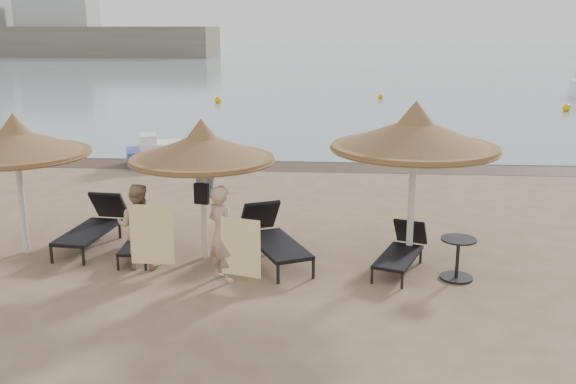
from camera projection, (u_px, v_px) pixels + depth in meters
name	position (u px, v px, depth m)	size (l,w,h in m)	color
ground	(210.00, 286.00, 10.64)	(160.00, 160.00, 0.00)	#91745B
sea	(325.00, 56.00, 87.81)	(200.00, 140.00, 0.03)	gray
wet_sand_strip	(270.00, 166.00, 19.71)	(200.00, 1.60, 0.01)	#453224
far_shore	(139.00, 35.00, 86.90)	(150.00, 54.80, 12.00)	#706850
palapa_left	(15.00, 142.00, 11.69)	(2.68, 2.68, 2.66)	silver
palapa_center	(202.00, 148.00, 11.42)	(2.63, 2.63, 2.60)	silver
palapa_right	(415.00, 135.00, 11.17)	(2.97, 2.97, 2.94)	silver
lounger_far_left	(95.00, 224.00, 12.55)	(0.88, 2.12, 0.92)	black
lounger_near_left	(143.00, 237.00, 12.08)	(0.63, 1.66, 0.73)	black
lounger_near_right	(272.00, 237.00, 11.78)	(1.57, 2.22, 0.96)	black
lounger_far_right	(402.00, 249.00, 11.35)	(1.12, 1.80, 0.76)	black
side_table	(457.00, 260.00, 10.86)	(0.60, 0.60, 0.72)	black
person_left	(137.00, 219.00, 11.25)	(0.82, 0.53, 1.78)	tan
person_right	(222.00, 226.00, 10.63)	(0.89, 0.58, 1.93)	tan
towel_left	(152.00, 235.00, 10.92)	(0.76, 0.02, 1.06)	yellow
towel_right	(241.00, 247.00, 10.43)	(0.69, 0.22, 0.99)	yellow
bag_patterned	(205.00, 187.00, 11.79)	(0.32, 0.12, 0.40)	white
bag_dark	(202.00, 194.00, 11.47)	(0.28, 0.14, 0.38)	black
pedal_boat	(161.00, 153.00, 19.77)	(2.38, 1.88, 0.97)	#2E43AC
buoy_left	(218.00, 100.00, 35.26)	(0.38, 0.38, 0.38)	#DCAD07
buoy_mid	(381.00, 96.00, 37.47)	(0.32, 0.32, 0.32)	#DCAD07
buoy_right	(567.00, 108.00, 31.90)	(0.40, 0.40, 0.40)	#DCAD07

